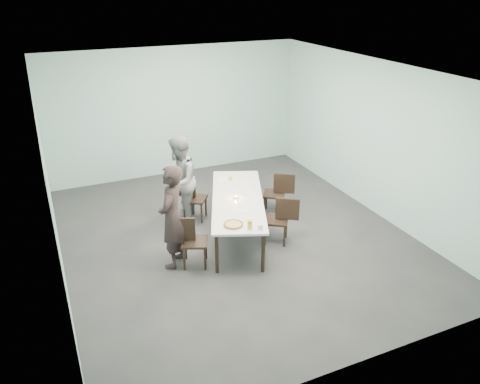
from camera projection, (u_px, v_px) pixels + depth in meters
name	position (u px, v px, depth m)	size (l,w,h in m)	color
ground	(235.00, 236.00, 8.67)	(7.00, 7.00, 0.00)	#333335
room_shell	(234.00, 131.00, 7.82)	(6.02, 7.02, 3.01)	#ACD8D5
table	(238.00, 201.00, 8.43)	(1.80, 2.75, 0.75)	white
chair_near_left	(190.00, 238.00, 7.61)	(0.65, 0.55, 0.87)	black
chair_far_left	(191.00, 195.00, 9.12)	(0.63, 0.58, 0.87)	black
chair_near_right	(281.00, 217.00, 8.29)	(0.63, 0.58, 0.87)	black
chair_far_right	(278.00, 191.00, 9.30)	(0.64, 0.58, 0.87)	black
diner_near	(172.00, 217.00, 7.48)	(0.64, 0.42, 1.76)	black
diner_far	(180.00, 180.00, 8.88)	(0.83, 0.65, 1.72)	gray
pizza	(233.00, 225.00, 7.47)	(0.34, 0.34, 0.04)	white
side_plate	(242.00, 211.00, 7.93)	(0.18, 0.18, 0.01)	white
beer_glass	(250.00, 225.00, 7.35)	(0.08, 0.08, 0.15)	gold
water_tumbler	(260.00, 227.00, 7.35)	(0.08, 0.08, 0.09)	silver
tealight	(236.00, 197.00, 8.40)	(0.06, 0.06, 0.05)	silver
amber_tumbler	(230.00, 179.00, 9.13)	(0.07, 0.07, 0.08)	gold
menu	(225.00, 179.00, 9.19)	(0.30, 0.22, 0.01)	silver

